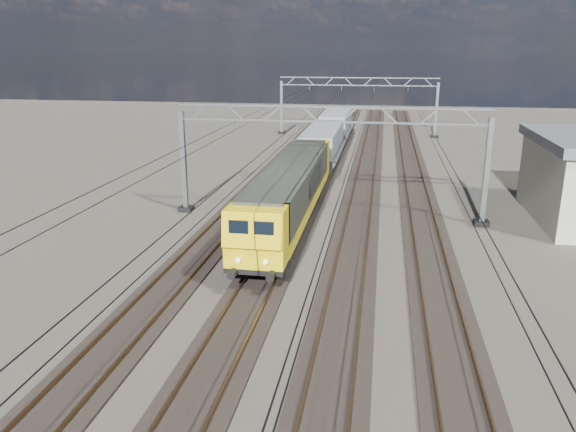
% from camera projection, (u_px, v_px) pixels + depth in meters
% --- Properties ---
extents(ground, '(160.00, 160.00, 0.00)m').
position_uv_depth(ground, '(320.00, 238.00, 32.31)').
color(ground, black).
rests_on(ground, ground).
extents(track_outer_west, '(2.60, 140.00, 0.30)m').
position_uv_depth(track_outer_west, '(220.00, 231.00, 33.25)').
color(track_outer_west, black).
rests_on(track_outer_west, ground).
extents(track_loco, '(2.60, 140.00, 0.30)m').
position_uv_depth(track_loco, '(286.00, 235.00, 32.61)').
color(track_loco, black).
rests_on(track_loco, ground).
extents(track_inner_east, '(2.60, 140.00, 0.30)m').
position_uv_depth(track_inner_east, '(355.00, 238.00, 31.97)').
color(track_inner_east, black).
rests_on(track_inner_east, ground).
extents(track_outer_east, '(2.60, 140.00, 0.30)m').
position_uv_depth(track_outer_east, '(427.00, 242.00, 31.32)').
color(track_outer_east, black).
rests_on(track_outer_east, ground).
extents(catenary_gantry_mid, '(19.90, 0.90, 7.11)m').
position_uv_depth(catenary_gantry_mid, '(329.00, 158.00, 34.97)').
color(catenary_gantry_mid, gray).
rests_on(catenary_gantry_mid, ground).
extents(catenary_gantry_far, '(19.90, 0.90, 7.11)m').
position_uv_depth(catenary_gantry_far, '(357.00, 104.00, 68.97)').
color(catenary_gantry_far, gray).
rests_on(catenary_gantry_far, ground).
extents(overhead_wires, '(12.03, 140.00, 0.53)m').
position_uv_depth(overhead_wires, '(335.00, 120.00, 38.22)').
color(overhead_wires, black).
rests_on(overhead_wires, ground).
extents(locomotive, '(2.76, 21.10, 3.62)m').
position_uv_depth(locomotive, '(291.00, 191.00, 33.38)').
color(locomotive, black).
rests_on(locomotive, ground).
extents(hopper_wagon_lead, '(3.38, 13.00, 3.25)m').
position_uv_depth(hopper_wagon_lead, '(323.00, 144.00, 50.12)').
color(hopper_wagon_lead, black).
rests_on(hopper_wagon_lead, ground).
extents(hopper_wagon_mid, '(3.38, 13.00, 3.25)m').
position_uv_depth(hopper_wagon_mid, '(336.00, 124.00, 63.54)').
color(hopper_wagon_mid, black).
rests_on(hopper_wagon_mid, ground).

